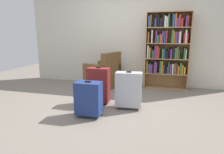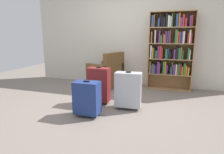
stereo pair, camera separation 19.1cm
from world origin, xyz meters
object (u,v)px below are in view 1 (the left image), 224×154
at_px(mug, 124,88).
at_px(suitcase_dark_red, 99,85).
at_px(armchair, 104,75).
at_px(suitcase_silver, 129,89).
at_px(suitcase_navy_blue, 89,98).
at_px(bookshelf, 167,48).

distance_m(mug, suitcase_dark_red, 1.12).
distance_m(armchair, suitcase_dark_red, 1.23).
xyz_separation_m(armchair, suitcase_silver, (0.87, -1.30, 0.04)).
height_order(mug, suitcase_navy_blue, suitcase_navy_blue).
xyz_separation_m(suitcase_silver, suitcase_navy_blue, (-0.57, -0.51, -0.04)).
height_order(bookshelf, suitcase_dark_red, bookshelf).
bearing_deg(mug, suitcase_silver, -75.26).
relative_size(suitcase_silver, suitcase_navy_blue, 1.15).
bearing_deg(suitcase_navy_blue, mug, 80.61).
relative_size(armchair, suitcase_navy_blue, 1.50).
distance_m(armchair, suitcase_navy_blue, 1.84).
bearing_deg(armchair, bookshelf, 11.01).
xyz_separation_m(armchair, mug, (0.58, -0.18, -0.27)).
bearing_deg(mug, suitcase_dark_red, -106.51).
distance_m(mug, suitcase_silver, 1.21).
bearing_deg(armchair, suitcase_navy_blue, -80.45).
bearing_deg(suitcase_silver, mug, 104.74).
relative_size(suitcase_navy_blue, suitcase_dark_red, 0.83).
bearing_deg(suitcase_dark_red, armchair, 102.74).
bearing_deg(suitcase_silver, bookshelf, 67.79).
bearing_deg(bookshelf, mug, -153.55).
relative_size(armchair, suitcase_dark_red, 1.24).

